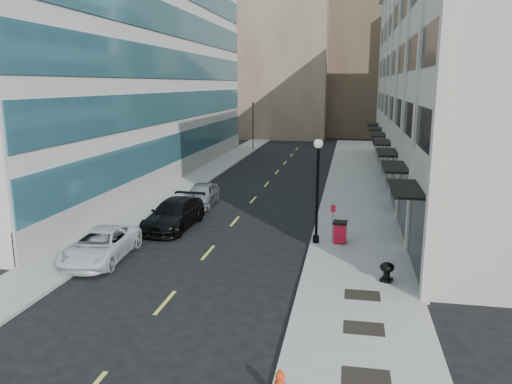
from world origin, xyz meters
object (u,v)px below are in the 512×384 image
(car_white_van, at_px, (100,245))
(trash_bin, at_px, (340,231))
(traffic_signal, at_px, (253,105))
(car_silver_sedan, at_px, (202,195))
(lamppost, at_px, (317,181))
(sign_post, at_px, (333,217))
(car_black_pickup, at_px, (174,214))
(urn_planter, at_px, (387,270))
(fire_hydrant, at_px, (280,384))

(car_white_van, xyz_separation_m, trash_bin, (11.34, 4.44, 0.03))
(traffic_signal, xyz_separation_m, car_silver_sedan, (2.30, -30.47, -4.92))
(car_silver_sedan, xyz_separation_m, lamppost, (8.50, -7.31, 2.65))
(car_white_van, distance_m, sign_post, 11.80)
(car_white_van, bearing_deg, traffic_signal, 87.46)
(car_black_pickup, distance_m, sign_post, 9.51)
(car_silver_sedan, bearing_deg, urn_planter, -49.13)
(car_black_pickup, xyz_separation_m, lamppost, (8.50, -1.72, 2.61))
(trash_bin, height_order, lamppost, lamppost)
(car_silver_sedan, bearing_deg, traffic_signal, 90.81)
(traffic_signal, xyz_separation_m, car_white_van, (0.70, -42.00, -4.97))
(car_silver_sedan, height_order, sign_post, sign_post)
(traffic_signal, bearing_deg, car_white_van, -89.05)
(trash_bin, xyz_separation_m, urn_planter, (2.09, -4.99, -0.11))
(sign_post, bearing_deg, lamppost, -171.74)
(car_white_van, xyz_separation_m, car_silver_sedan, (1.60, 11.53, 0.05))
(car_silver_sedan, bearing_deg, car_black_pickup, -93.51)
(traffic_signal, bearing_deg, fire_hydrant, -78.13)
(trash_bin, bearing_deg, traffic_signal, 112.48)
(fire_hydrant, height_order, urn_planter, urn_planter)
(car_silver_sedan, bearing_deg, fire_hydrant, -71.40)
(car_white_van, height_order, car_black_pickup, car_black_pickup)
(car_white_van, distance_m, car_silver_sedan, 11.64)
(lamppost, relative_size, sign_post, 2.56)
(car_silver_sedan, relative_size, urn_planter, 5.56)
(sign_post, height_order, urn_planter, sign_post)
(trash_bin, bearing_deg, sign_post, -161.37)
(car_white_van, bearing_deg, urn_planter, -5.86)
(fire_hydrant, xyz_separation_m, trash_bin, (1.24, 13.83, 0.22))
(car_white_van, relative_size, sign_post, 2.46)
(car_black_pickup, relative_size, lamppost, 1.03)
(car_silver_sedan, distance_m, lamppost, 11.52)
(traffic_signal, distance_m, trash_bin, 39.76)
(car_white_van, distance_m, car_black_pickup, 6.15)
(sign_post, bearing_deg, car_black_pickup, 170.94)
(car_silver_sedan, distance_m, trash_bin, 12.05)
(traffic_signal, height_order, car_black_pickup, traffic_signal)
(lamppost, distance_m, sign_post, 2.06)
(traffic_signal, height_order, car_silver_sedan, traffic_signal)
(traffic_signal, bearing_deg, car_silver_sedan, -85.68)
(lamppost, bearing_deg, car_white_van, -157.30)
(car_black_pickup, distance_m, car_silver_sedan, 5.59)
(car_white_van, xyz_separation_m, car_black_pickup, (1.60, 5.94, 0.09))
(car_black_pickup, distance_m, urn_planter, 13.50)
(urn_planter, bearing_deg, car_black_pickup, 151.24)
(trash_bin, distance_m, urn_planter, 5.41)
(car_black_pickup, distance_m, fire_hydrant, 17.53)
(car_black_pickup, bearing_deg, car_silver_sedan, 92.73)
(car_white_van, distance_m, lamppost, 11.28)
(traffic_signal, xyz_separation_m, fire_hydrant, (10.80, -51.39, -5.16))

